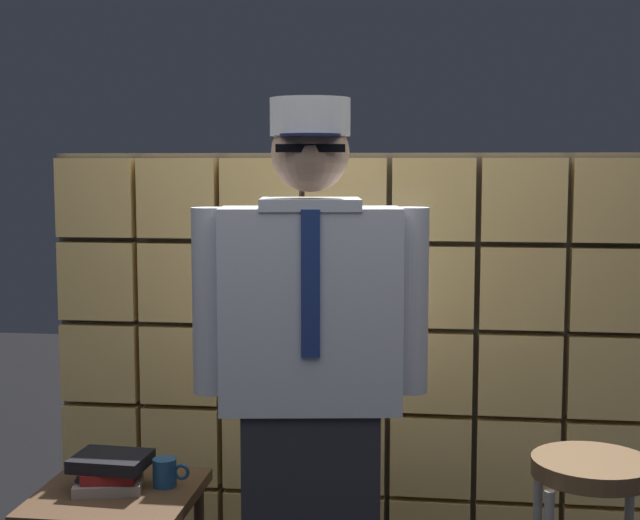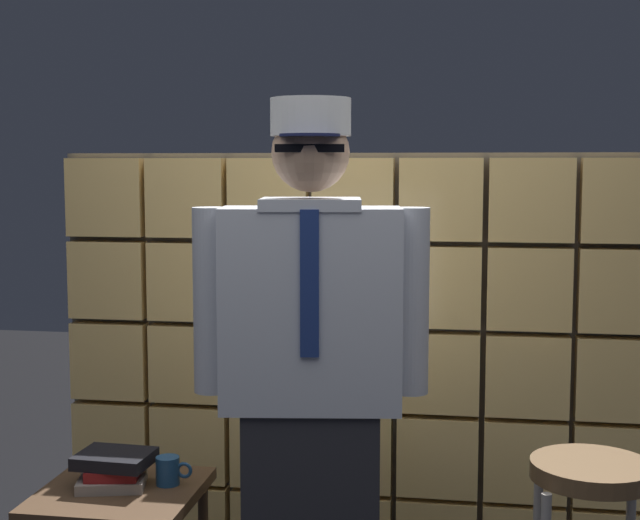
% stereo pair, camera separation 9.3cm
% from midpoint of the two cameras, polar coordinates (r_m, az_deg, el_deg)
% --- Properties ---
extents(glass_block_wall, '(2.39, 0.10, 1.71)m').
position_cam_midpoint_polar(glass_block_wall, '(3.65, 0.91, -6.82)').
color(glass_block_wall, '#F2C672').
rests_on(glass_block_wall, ground).
extents(standing_person, '(0.74, 0.35, 1.85)m').
position_cam_midpoint_polar(standing_person, '(2.87, -1.53, -7.79)').
color(standing_person, '#28282D').
rests_on(standing_person, ground).
extents(side_table, '(0.52, 0.52, 0.57)m').
position_cam_midpoint_polar(side_table, '(3.22, -13.43, -15.19)').
color(side_table, '#513823').
rests_on(side_table, ground).
extents(book_stack, '(0.25, 0.23, 0.11)m').
position_cam_midpoint_polar(book_stack, '(3.19, -13.84, -12.71)').
color(book_stack, gray).
rests_on(book_stack, side_table).
extents(coffee_mug, '(0.13, 0.08, 0.09)m').
position_cam_midpoint_polar(coffee_mug, '(3.18, -10.49, -12.95)').
color(coffee_mug, navy).
rests_on(coffee_mug, side_table).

